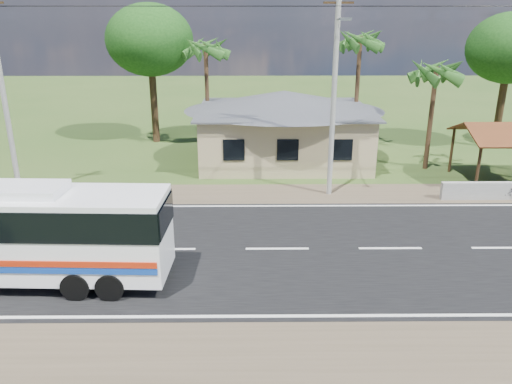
% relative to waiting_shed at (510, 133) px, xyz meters
% --- Properties ---
extents(ground, '(120.00, 120.00, 0.00)m').
position_rel_waiting_shed_xyz_m(ground, '(-13.00, -8.50, -2.73)').
color(ground, '#2D491A').
rests_on(ground, ground).
extents(road, '(120.00, 16.00, 0.03)m').
position_rel_waiting_shed_xyz_m(road, '(-13.00, -8.50, -2.72)').
color(road, black).
rests_on(road, ground).
extents(house, '(12.40, 10.00, 5.00)m').
position_rel_waiting_shed_xyz_m(house, '(-12.00, 4.50, -0.09)').
color(house, tan).
rests_on(house, ground).
extents(waiting_shed, '(5.20, 4.48, 3.35)m').
position_rel_waiting_shed_xyz_m(waiting_shed, '(0.00, 0.00, 0.00)').
color(waiting_shed, '#3A2715').
rests_on(waiting_shed, ground).
extents(concrete_barrier, '(7.00, 0.30, 0.90)m').
position_rel_waiting_shed_xyz_m(concrete_barrier, '(-1.00, -2.90, -2.28)').
color(concrete_barrier, '#9E9E99').
rests_on(concrete_barrier, ground).
extents(utility_poles, '(32.80, 2.22, 11.00)m').
position_rel_waiting_shed_xyz_m(utility_poles, '(-10.33, -2.01, 3.04)').
color(utility_poles, '#9E9E99').
rests_on(utility_poles, ground).
extents(palm_near, '(2.80, 2.80, 6.70)m').
position_rel_waiting_shed_xyz_m(palm_near, '(-3.50, 2.50, 2.98)').
color(palm_near, '#47301E').
rests_on(palm_near, ground).
extents(palm_mid, '(2.80, 2.80, 8.20)m').
position_rel_waiting_shed_xyz_m(palm_mid, '(-7.00, 7.00, 4.43)').
color(palm_mid, '#47301E').
rests_on(palm_mid, ground).
extents(palm_far, '(2.80, 2.80, 7.70)m').
position_rel_waiting_shed_xyz_m(palm_far, '(-17.00, 7.50, 3.95)').
color(palm_far, '#47301E').
rests_on(palm_far, ground).
extents(tree_behind_house, '(6.00, 6.00, 9.61)m').
position_rel_waiting_shed_xyz_m(tree_behind_house, '(-21.00, 9.50, 4.39)').
color(tree_behind_house, '#47301E').
rests_on(tree_behind_house, ground).
extents(tree_behind_shed, '(5.60, 5.60, 9.02)m').
position_rel_waiting_shed_xyz_m(tree_behind_shed, '(3.00, 7.50, 3.95)').
color(tree_behind_shed, '#47301E').
rests_on(tree_behind_shed, ground).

